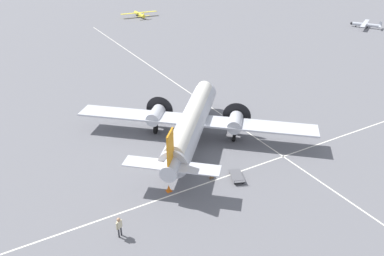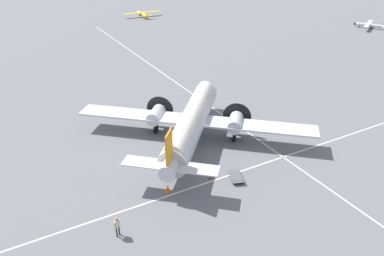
# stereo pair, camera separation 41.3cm
# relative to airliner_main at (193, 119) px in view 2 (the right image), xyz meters

# --- Properties ---
(ground_plane) EXTENTS (300.00, 300.00, 0.00)m
(ground_plane) POSITION_rel_airliner_main_xyz_m (-0.30, -0.34, -2.64)
(ground_plane) COLOR slate
(apron_line_eastwest) EXTENTS (120.00, 0.16, 0.01)m
(apron_line_eastwest) POSITION_rel_airliner_main_xyz_m (-0.30, -7.53, -2.63)
(apron_line_eastwest) COLOR silver
(apron_line_eastwest) RESTS_ON ground_plane
(apron_line_northsouth) EXTENTS (0.16, 120.00, 0.01)m
(apron_line_northsouth) POSITION_rel_airliner_main_xyz_m (6.47, -0.34, -2.63)
(apron_line_northsouth) COLOR silver
(apron_line_northsouth) RESTS_ON ground_plane
(airliner_main) EXTENTS (21.76, 20.82, 6.15)m
(airliner_main) POSITION_rel_airliner_main_xyz_m (0.00, 0.00, 0.00)
(airliner_main) COLOR silver
(airliner_main) RESTS_ON ground_plane
(crew_foreground) EXTENTS (0.56, 0.36, 1.79)m
(crew_foreground) POSITION_rel_airliner_main_xyz_m (-12.12, -10.06, -1.54)
(crew_foreground) COLOR #2D2D33
(crew_foreground) RESTS_ON ground_plane
(suitcase_near_door) EXTENTS (0.40, 0.13, 0.52)m
(suitcase_near_door) POSITION_rel_airliner_main_xyz_m (-2.04, -7.14, -2.39)
(suitcase_near_door) COLOR brown
(suitcase_near_door) RESTS_ON ground_plane
(baggage_cart) EXTENTS (1.83, 2.46, 0.56)m
(baggage_cart) POSITION_rel_airliner_main_xyz_m (0.02, -8.32, -2.36)
(baggage_cart) COLOR #56565B
(baggage_cart) RESTS_ON ground_plane
(light_aircraft_distant) EXTENTS (10.05, 7.44, 1.94)m
(light_aircraft_distant) POSITION_rel_airliner_main_xyz_m (20.76, 65.46, -1.82)
(light_aircraft_distant) COLOR yellow
(light_aircraft_distant) RESTS_ON ground_plane
(light_aircraft_taxiing) EXTENTS (8.59, 6.79, 1.84)m
(light_aircraft_taxiing) POSITION_rel_airliner_main_xyz_m (62.96, 26.92, -1.85)
(light_aircraft_taxiing) COLOR #B7BCC6
(light_aircraft_taxiing) RESTS_ON ground_plane
(traffic_cone) EXTENTS (0.49, 0.49, 0.65)m
(traffic_cone) POSITION_rel_airliner_main_xyz_m (-6.40, -6.87, -2.33)
(traffic_cone) COLOR orange
(traffic_cone) RESTS_ON ground_plane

